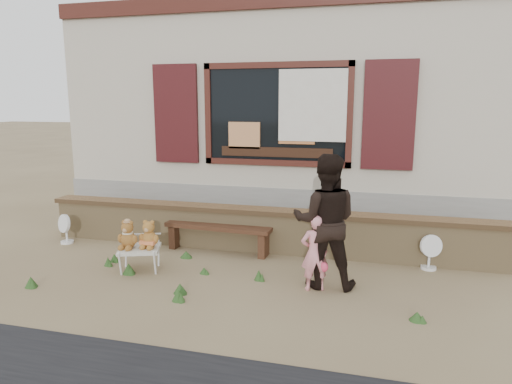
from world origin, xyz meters
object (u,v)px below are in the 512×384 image
(child, at_px, (315,253))
(adult, at_px, (325,221))
(folding_chair, at_px, (139,250))
(teddy_bear_left, at_px, (128,234))
(teddy_bear_right, at_px, (149,234))
(bench, at_px, (219,232))

(child, xyz_separation_m, adult, (0.10, 0.16, 0.36))
(folding_chair, height_order, adult, adult)
(teddy_bear_left, height_order, teddy_bear_right, teddy_bear_left)
(folding_chair, bearing_deg, teddy_bear_left, -180.00)
(teddy_bear_right, xyz_separation_m, child, (2.24, -0.10, -0.05))
(bench, relative_size, folding_chair, 2.57)
(child, relative_size, adult, 0.57)
(bench, distance_m, child, 1.95)
(adult, bearing_deg, folding_chair, -1.61)
(teddy_bear_right, bearing_deg, teddy_bear_left, -180.00)
(teddy_bear_right, height_order, adult, adult)
(folding_chair, bearing_deg, adult, -16.91)
(folding_chair, relative_size, teddy_bear_right, 1.70)
(teddy_bear_left, bearing_deg, folding_chair, 0.00)
(teddy_bear_right, bearing_deg, folding_chair, 180.00)
(child, bearing_deg, folding_chair, -22.41)
(bench, height_order, teddy_bear_right, teddy_bear_right)
(folding_chair, height_order, teddy_bear_left, teddy_bear_left)
(bench, xyz_separation_m, teddy_bear_left, (-0.90, -1.09, 0.21))
(bench, height_order, adult, adult)
(teddy_bear_left, distance_m, adult, 2.63)
(bench, xyz_separation_m, child, (1.61, -1.09, 0.16))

